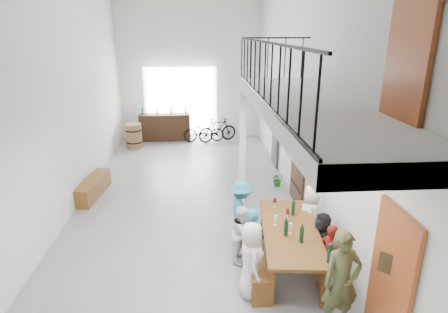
{
  "coord_description": "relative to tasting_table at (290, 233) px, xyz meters",
  "views": [
    {
      "loc": [
        0.31,
        -8.75,
        4.15
      ],
      "look_at": [
        0.87,
        -0.5,
        1.34
      ],
      "focal_mm": 30.0,
      "sensor_mm": 36.0,
      "label": 1
    }
  ],
  "objects": [
    {
      "name": "floor",
      "position": [
        -1.88,
        2.98,
        -0.71
      ],
      "size": [
        12.0,
        12.0,
        0.0
      ],
      "primitive_type": "plane",
      "color": "slate",
      "rests_on": "ground"
    },
    {
      "name": "room_walls",
      "position": [
        -1.88,
        2.98,
        2.85
      ],
      "size": [
        12.0,
        12.0,
        12.0
      ],
      "color": "silver",
      "rests_on": "ground"
    },
    {
      "name": "gateway_portal",
      "position": [
        -2.28,
        8.92,
        0.69
      ],
      "size": [
        2.8,
        0.08,
        2.8
      ],
      "primitive_type": "cube",
      "color": "white",
      "rests_on": "ground"
    },
    {
      "name": "right_wall_decor",
      "position": [
        0.82,
        1.11,
        1.04
      ],
      "size": [
        0.07,
        8.28,
        5.07
      ],
      "color": "#9A4620",
      "rests_on": "ground"
    },
    {
      "name": "balcony",
      "position": [
        0.1,
        -0.15,
        2.26
      ],
      "size": [
        1.52,
        5.62,
        4.0
      ],
      "color": "silver",
      "rests_on": "ground"
    },
    {
      "name": "tasting_table",
      "position": [
        0.0,
        0.0,
        0.0
      ],
      "size": [
        1.21,
        2.46,
        0.79
      ],
      "rotation": [
        0.0,
        0.0,
        -0.1
      ],
      "color": "brown",
      "rests_on": "ground"
    },
    {
      "name": "bench_inner",
      "position": [
        -0.64,
        -0.0,
        -0.47
      ],
      "size": [
        0.35,
        2.02,
        0.46
      ],
      "primitive_type": "cube",
      "rotation": [
        0.0,
        0.0,
        -0.02
      ],
      "color": "brown",
      "rests_on": "ground"
    },
    {
      "name": "bench_wall",
      "position": [
        0.62,
        -0.01,
        -0.48
      ],
      "size": [
        0.58,
        1.94,
        0.44
      ],
      "primitive_type": "cube",
      "rotation": [
        0.0,
        0.0,
        -0.17
      ],
      "color": "brown",
      "rests_on": "ground"
    },
    {
      "name": "tableware",
      "position": [
        -0.02,
        0.12,
        0.23
      ],
      "size": [
        0.49,
        1.37,
        0.35
      ],
      "color": "black",
      "rests_on": "tasting_table"
    },
    {
      "name": "side_bench",
      "position": [
        -4.38,
        3.44,
        -0.47
      ],
      "size": [
        0.55,
        1.7,
        0.47
      ],
      "primitive_type": "cube",
      "rotation": [
        0.0,
        0.0,
        -0.11
      ],
      "color": "brown",
      "rests_on": "ground"
    },
    {
      "name": "oak_barrel",
      "position": [
        -3.99,
        7.68,
        -0.26
      ],
      "size": [
        0.61,
        0.61,
        0.89
      ],
      "color": "brown",
      "rests_on": "ground"
    },
    {
      "name": "serving_counter",
      "position": [
        -2.92,
        8.63,
        -0.19
      ],
      "size": [
        1.97,
        0.6,
        1.03
      ],
      "primitive_type": "cube",
      "rotation": [
        0.0,
        0.0,
        0.03
      ],
      "color": "#372212",
      "rests_on": "ground"
    },
    {
      "name": "counter_bottles",
      "position": [
        -2.92,
        8.63,
        0.47
      ],
      "size": [
        1.72,
        0.11,
        0.28
      ],
      "color": "black",
      "rests_on": "serving_counter"
    },
    {
      "name": "guest_left_a",
      "position": [
        -0.79,
        -0.66,
        -0.06
      ],
      "size": [
        0.42,
        0.64,
        1.29
      ],
      "primitive_type": "imported",
      "rotation": [
        0.0,
        0.0,
        1.59
      ],
      "color": "white",
      "rests_on": "ground"
    },
    {
      "name": "guest_left_b",
      "position": [
        -0.68,
        -0.1,
        -0.08
      ],
      "size": [
        0.32,
        0.47,
        1.26
      ],
      "primitive_type": "imported",
      "rotation": [
        0.0,
        0.0,
        1.6
      ],
      "color": "teal",
      "rests_on": "ground"
    },
    {
      "name": "guest_left_c",
      "position": [
        -0.82,
        0.3,
        -0.15
      ],
      "size": [
        0.58,
        0.65,
        1.11
      ],
      "primitive_type": "imported",
      "rotation": [
        0.0,
        0.0,
        1.22
      ],
      "color": "white",
      "rests_on": "ground"
    },
    {
      "name": "guest_left_d",
      "position": [
        -0.77,
        0.99,
        -0.05
      ],
      "size": [
        0.59,
        0.91,
        1.32
      ],
      "primitive_type": "imported",
      "rotation": [
        0.0,
        0.0,
        1.7
      ],
      "color": "teal",
      "rests_on": "ground"
    },
    {
      "name": "guest_right_a",
      "position": [
        0.55,
        -0.54,
        -0.13
      ],
      "size": [
        0.44,
        0.72,
        1.14
      ],
      "primitive_type": "imported",
      "rotation": [
        0.0,
        0.0,
        -1.31
      ],
      "color": "#AA261D",
      "rests_on": "ground"
    },
    {
      "name": "guest_right_b",
      "position": [
        0.58,
        0.01,
        -0.17
      ],
      "size": [
        0.49,
        1.04,
        1.08
      ],
      "primitive_type": "imported",
      "rotation": [
        0.0,
        0.0,
        -1.39
      ],
      "color": "black",
      "rests_on": "ground"
    },
    {
      "name": "guest_right_c",
      "position": [
        0.6,
        0.78,
        -0.07
      ],
      "size": [
        0.58,
        0.71,
        1.26
      ],
      "primitive_type": "imported",
      "rotation": [
        0.0,
        0.0,
        -1.9
      ],
      "color": "white",
      "rests_on": "ground"
    },
    {
      "name": "host_standing",
      "position": [
        0.38,
        -1.47,
        0.07
      ],
      "size": [
        0.61,
        0.43,
        1.56
      ],
      "primitive_type": "imported",
      "rotation": [
        0.0,
        0.0,
        0.11
      ],
      "color": "#46502D",
      "rests_on": "ground"
    },
    {
      "name": "potted_plant",
      "position": [
        0.57,
        3.75,
        -0.51
      ],
      "size": [
        0.39,
        0.34,
        0.39
      ],
      "primitive_type": "imported",
      "rotation": [
        0.0,
        0.0,
        0.12
      ],
      "color": "#154D16",
      "rests_on": "ground"
    },
    {
      "name": "bicycle_near",
      "position": [
        -1.42,
        8.25,
        -0.29
      ],
      "size": [
        1.6,
        0.65,
        0.82
      ],
      "primitive_type": "imported",
      "rotation": [
        0.0,
        0.0,
        1.64
      ],
      "color": "black",
      "rests_on": "ground"
    },
    {
      "name": "bicycle_far",
      "position": [
        -0.88,
        8.24,
        -0.24
      ],
      "size": [
        1.62,
        0.99,
        0.94
      ],
      "primitive_type": "imported",
      "rotation": [
        0.0,
        0.0,
        1.95
      ],
      "color": "black",
      "rests_on": "ground"
    }
  ]
}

